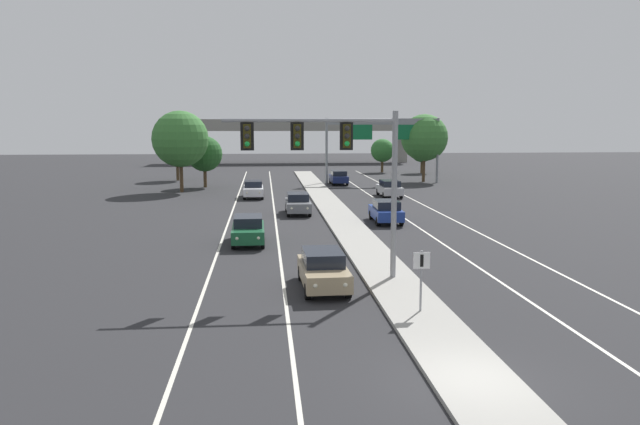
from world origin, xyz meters
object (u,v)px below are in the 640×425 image
(car_receding_silver, at_px, (389,188))
(overhead_signal_mast, at_px, (336,156))
(tree_far_left_a, at_px, (177,149))
(tree_far_left_c, at_px, (205,154))
(median_sign_post, at_px, (421,272))
(car_oncoming_white, at_px, (253,189))
(highway_sign_gantry, at_px, (383,130))
(car_receding_blue, at_px, (386,211))
(car_oncoming_tan, at_px, (323,269))
(tree_far_left_b, at_px, (180,139))
(tree_far_right_a, at_px, (424,138))
(tree_far_right_c, at_px, (382,151))
(car_oncoming_grey, at_px, (298,203))
(tree_far_right_b, at_px, (422,150))
(car_receding_navy, at_px, (339,177))
(car_oncoming_green, at_px, (248,229))

(car_receding_silver, bearing_deg, overhead_signal_mast, -105.70)
(tree_far_left_a, xyz_separation_m, tree_far_left_c, (4.10, -8.70, -0.18))
(overhead_signal_mast, distance_m, median_sign_post, 6.83)
(median_sign_post, distance_m, car_oncoming_white, 37.10)
(car_receding_silver, height_order, highway_sign_gantry, highway_sign_gantry)
(median_sign_post, distance_m, car_receding_blue, 21.08)
(car_oncoming_tan, height_order, tree_far_left_b, tree_far_left_b)
(tree_far_right_a, bearing_deg, tree_far_right_c, 98.30)
(car_oncoming_tan, xyz_separation_m, highway_sign_gantry, (11.27, 45.73, 5.34))
(car_receding_blue, xyz_separation_m, highway_sign_gantry, (5.26, 28.78, 5.34))
(car_oncoming_grey, height_order, tree_far_left_a, tree_far_left_a)
(car_receding_blue, distance_m, tree_far_right_b, 45.26)
(median_sign_post, xyz_separation_m, car_oncoming_tan, (-3.14, 3.92, -0.77))
(overhead_signal_mast, relative_size, tree_far_left_c, 1.34)
(car_oncoming_tan, distance_m, highway_sign_gantry, 47.40)
(car_receding_silver, height_order, tree_far_left_a, tree_far_left_a)
(car_receding_silver, distance_m, tree_far_right_c, 30.25)
(car_oncoming_tan, xyz_separation_m, tree_far_right_a, (16.53, 47.13, 4.40))
(car_receding_silver, bearing_deg, tree_far_left_b, 163.20)
(car_receding_blue, height_order, highway_sign_gantry, highway_sign_gantry)
(car_oncoming_tan, relative_size, car_receding_silver, 1.01)
(median_sign_post, bearing_deg, tree_far_right_a, 75.30)
(car_oncoming_grey, height_order, car_receding_navy, same)
(highway_sign_gantry, distance_m, tree_far_right_c, 16.78)
(car_oncoming_tan, xyz_separation_m, car_receding_navy, (6.04, 44.67, 0.00))
(car_receding_navy, xyz_separation_m, tree_far_left_a, (-18.94, 6.89, 2.98))
(car_oncoming_tan, relative_size, tree_far_right_a, 0.56)
(car_receding_silver, bearing_deg, car_receding_blue, -102.43)
(tree_far_right_a, bearing_deg, car_receding_blue, -109.22)
(car_oncoming_green, relative_size, car_oncoming_grey, 1.00)
(car_receding_silver, relative_size, highway_sign_gantry, 0.34)
(median_sign_post, bearing_deg, car_receding_blue, 82.16)
(car_oncoming_white, relative_size, tree_far_left_b, 0.55)
(car_oncoming_green, relative_size, car_receding_silver, 1.00)
(car_receding_silver, distance_m, tree_far_left_b, 21.46)
(highway_sign_gantry, height_order, tree_far_right_c, highway_sign_gantry)
(car_oncoming_tan, relative_size, car_oncoming_green, 1.00)
(overhead_signal_mast, bearing_deg, car_receding_silver, 74.30)
(car_oncoming_grey, xyz_separation_m, tree_far_left_b, (-10.86, 16.45, 4.51))
(car_oncoming_green, relative_size, tree_far_right_a, 0.56)
(tree_far_right_c, bearing_deg, median_sign_post, -99.68)
(tree_far_left_c, bearing_deg, car_receding_silver, -30.46)
(overhead_signal_mast, height_order, car_receding_silver, overhead_signal_mast)
(overhead_signal_mast, height_order, car_receding_blue, overhead_signal_mast)
(highway_sign_gantry, bearing_deg, car_oncoming_tan, -103.85)
(overhead_signal_mast, xyz_separation_m, tree_far_right_b, (19.01, 58.93, -2.24))
(car_receding_silver, xyz_separation_m, highway_sign_gantry, (1.91, 13.55, 5.34))
(car_oncoming_white, height_order, tree_far_right_a, tree_far_right_a)
(car_oncoming_grey, height_order, tree_far_left_b, tree_far_left_b)
(car_receding_navy, height_order, tree_far_right_b, tree_far_right_b)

